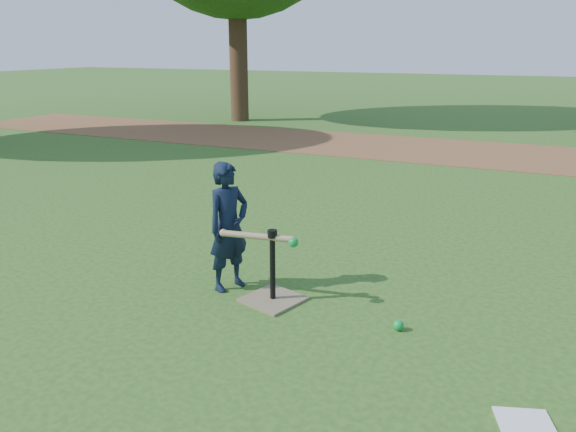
% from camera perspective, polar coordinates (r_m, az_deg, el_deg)
% --- Properties ---
extents(ground, '(80.00, 80.00, 0.00)m').
position_cam_1_polar(ground, '(4.82, -1.14, -7.89)').
color(ground, '#285116').
rests_on(ground, ground).
extents(dirt_strip, '(24.00, 3.00, 0.01)m').
position_cam_1_polar(dirt_strip, '(11.77, 15.09, 6.46)').
color(dirt_strip, brown).
rests_on(dirt_strip, ground).
extents(child, '(0.39, 0.47, 1.11)m').
position_cam_1_polar(child, '(4.77, -6.06, -1.09)').
color(child, black).
rests_on(child, ground).
extents(wiffle_ball_ground, '(0.08, 0.08, 0.08)m').
position_cam_1_polar(wiffle_ball_ground, '(4.31, 11.16, -10.85)').
color(wiffle_ball_ground, '#0D9332').
rests_on(wiffle_ball_ground, ground).
extents(clipboard, '(0.36, 0.31, 0.01)m').
position_cam_1_polar(clipboard, '(3.60, 22.87, -18.66)').
color(clipboard, white).
rests_on(clipboard, ground).
extents(batting_tee, '(0.54, 0.54, 0.61)m').
position_cam_1_polar(batting_tee, '(4.66, -1.56, -7.35)').
color(batting_tee, '#7B6A4E').
rests_on(batting_tee, ground).
extents(swing_action, '(0.69, 0.15, 0.08)m').
position_cam_1_polar(swing_action, '(4.51, -2.72, -2.16)').
color(swing_action, tan).
rests_on(swing_action, ground).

